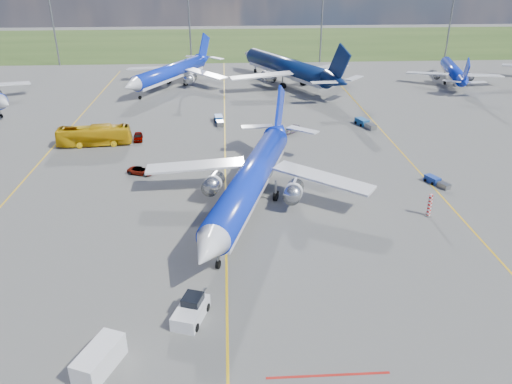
{
  "coord_description": "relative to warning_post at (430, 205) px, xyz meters",
  "views": [
    {
      "loc": [
        0.46,
        -47.21,
        30.3
      ],
      "look_at": [
        3.8,
        7.99,
        4.0
      ],
      "focal_mm": 35.0,
      "sensor_mm": 36.0,
      "label": 1
    }
  ],
  "objects": [
    {
      "name": "floodlight_masts",
      "position": [
        -16.0,
        102.0,
        11.06
      ],
      "size": [
        202.2,
        0.5,
        22.7
      ],
      "color": "slate",
      "rests_on": "ground"
    },
    {
      "name": "bg_jet_ne",
      "position": [
        33.7,
        72.21,
        -1.5
      ],
      "size": [
        32.84,
        38.73,
        8.81
      ],
      "primitive_type": null,
      "rotation": [
        0.0,
        0.0,
        2.9
      ],
      "color": "#0D29C2",
      "rests_on": "ground"
    },
    {
      "name": "baggage_tug_w",
      "position": [
        4.76,
        9.39,
        -1.05
      ],
      "size": [
        2.8,
        4.38,
        0.96
      ],
      "rotation": [
        0.0,
        0.0,
        0.42
      ],
      "color": "navy",
      "rests_on": "ground"
    },
    {
      "name": "service_car_a",
      "position": [
        -41.65,
        31.49,
        -0.83
      ],
      "size": [
        2.07,
        4.09,
        1.34
      ],
      "primitive_type": "imported",
      "rotation": [
        0.0,
        0.0,
        0.13
      ],
      "color": "#999999",
      "rests_on": "ground"
    },
    {
      "name": "taxiway_lines",
      "position": [
        -25.83,
        19.7,
        -1.49
      ],
      "size": [
        60.25,
        160.0,
        0.02
      ],
      "color": "gold",
      "rests_on": "ground"
    },
    {
      "name": "apron_bus",
      "position": [
        -48.84,
        29.36,
        0.26
      ],
      "size": [
        12.86,
        4.02,
        3.53
      ],
      "primitive_type": "imported",
      "rotation": [
        0.0,
        0.0,
        1.66
      ],
      "color": "gold",
      "rests_on": "ground"
    },
    {
      "name": "baggage_tug_e",
      "position": [
        1.4,
        37.08,
        -0.92
      ],
      "size": [
        3.22,
        5.64,
        1.23
      ],
      "rotation": [
        0.0,
        0.0,
        0.35
      ],
      "color": "#174E8C",
      "rests_on": "ground"
    },
    {
      "name": "bg_jet_nnw",
      "position": [
        -39.35,
        72.27,
        -1.5
      ],
      "size": [
        46.35,
        50.58,
        10.71
      ],
      "primitive_type": null,
      "rotation": [
        0.0,
        0.0,
        -0.47
      ],
      "color": "#0D29C2",
      "rests_on": "ground"
    },
    {
      "name": "main_airliner",
      "position": [
        -22.6,
        3.78,
        -1.5
      ],
      "size": [
        45.12,
        52.15,
        11.6
      ],
      "primitive_type": null,
      "rotation": [
        0.0,
        0.0,
        -0.29
      ],
      "color": "#0D29C2",
      "rests_on": "ground"
    },
    {
      "name": "pushback_tug",
      "position": [
        -29.28,
        -18.26,
        -0.66
      ],
      "size": [
        3.53,
        6.21,
        2.08
      ],
      "rotation": [
        0.0,
        0.0,
        -0.32
      ],
      "color": "silver",
      "rests_on": "ground"
    },
    {
      "name": "service_car_c",
      "position": [
        -13.6,
        34.03,
        -0.94
      ],
      "size": [
        3.86,
        3.88,
        1.13
      ],
      "primitive_type": "imported",
      "rotation": [
        0.0,
        0.0,
        -0.78
      ],
      "color": "#999999",
      "rests_on": "ground"
    },
    {
      "name": "grass_strip",
      "position": [
        -26.0,
        142.0,
        -1.5
      ],
      "size": [
        400.0,
        80.0,
        0.01
      ],
      "primitive_type": "cube",
      "color": "#2D4719",
      "rests_on": "ground"
    },
    {
      "name": "service_van",
      "position": [
        -36.26,
        -24.21,
        -0.45
      ],
      "size": [
        3.75,
        5.19,
        2.09
      ],
      "primitive_type": "cube",
      "rotation": [
        0.0,
        0.0,
        -0.39
      ],
      "color": "white",
      "rests_on": "ground"
    },
    {
      "name": "service_car_b",
      "position": [
        -38.88,
        15.8,
        -0.94
      ],
      "size": [
        4.44,
        3.18,
        1.12
      ],
      "primitive_type": "imported",
      "rotation": [
        0.0,
        0.0,
        1.21
      ],
      "color": "#999999",
      "rests_on": "ground"
    },
    {
      "name": "ground",
      "position": [
        -26.0,
        -8.0,
        -1.5
      ],
      "size": [
        400.0,
        400.0,
        0.0
      ],
      "primitive_type": "plane",
      "color": "#555552",
      "rests_on": "ground"
    },
    {
      "name": "baggage_tug_c",
      "position": [
        -27.09,
        40.98,
        -0.94
      ],
      "size": [
        1.97,
        5.48,
        1.2
      ],
      "rotation": [
        0.0,
        0.0,
        0.1
      ],
      "color": "#184494",
      "rests_on": "ground"
    },
    {
      "name": "bg_jet_n",
      "position": [
        -9.9,
        73.26,
        -1.5
      ],
      "size": [
        54.81,
        60.06,
        12.74
      ],
      "primitive_type": null,
      "rotation": [
        0.0,
        0.0,
        3.6
      ],
      "color": "#081944",
      "rests_on": "ground"
    },
    {
      "name": "warning_post",
      "position": [
        0.0,
        0.0,
        0.0
      ],
      "size": [
        0.5,
        0.5,
        3.0
      ],
      "primitive_type": "cylinder",
      "color": "red",
      "rests_on": "ground"
    }
  ]
}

